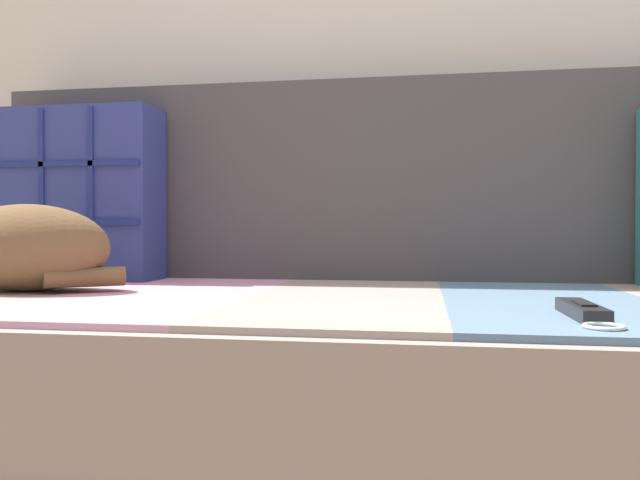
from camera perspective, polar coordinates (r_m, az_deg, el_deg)
couch at (r=1.18m, az=11.09°, el=-14.78°), size 2.18×0.89×0.40m
sofa_backrest at (r=1.51m, az=10.73°, el=5.36°), size 2.14×0.14×0.47m
throw_pillow_quilted at (r=1.58m, az=-20.92°, el=3.89°), size 0.37×0.14×0.40m
sleeping_cat at (r=1.32m, az=-25.92°, el=-0.85°), size 0.38×0.22×0.17m
game_remote_far at (r=0.91m, az=22.93°, el=-6.01°), size 0.05×0.21×0.02m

